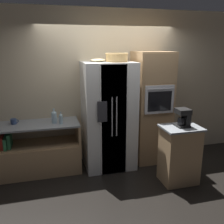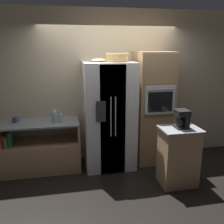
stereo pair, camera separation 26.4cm
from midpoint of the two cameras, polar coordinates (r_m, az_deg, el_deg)
The scene contains 12 objects.
ground_plane at distance 4.73m, azimuth -1.24°, elevation -12.18°, with size 20.00×20.00×0.00m, color black.
wall_back at distance 4.73m, azimuth -2.68°, elevation 5.74°, with size 12.00×0.06×2.80m.
counter_left at distance 4.62m, azimuth -18.05°, elevation -9.28°, with size 1.39×0.61×0.88m.
refrigerator at distance 4.42m, azimuth -2.49°, elevation -0.94°, with size 0.88×0.77×1.89m.
wall_oven at distance 4.70m, azimuth 7.39°, elevation 1.00°, with size 0.65×0.68×2.06m.
island_counter at distance 4.15m, azimuth 13.36°, elevation -9.45°, with size 0.60×0.47×0.94m.
wicker_basket at distance 4.28m, azimuth -0.71°, elevation 12.46°, with size 0.38×0.38×0.15m.
fruit_bowl at distance 4.30m, azimuth -5.06°, elevation 11.74°, with size 0.27×0.27×0.06m.
bottle_tall at distance 4.35m, azimuth -14.81°, elevation -0.99°, with size 0.09×0.09×0.25m.
bottle_short at distance 4.27m, azimuth -13.35°, elevation -1.48°, with size 0.06×0.06×0.21m.
mug at distance 4.54m, azimuth -23.12°, elevation -2.00°, with size 0.13×0.10×0.09m.
coffee_maker at distance 3.97m, azimuth 14.27°, elevation -1.09°, with size 0.20×0.21×0.28m.
Camera 1 is at (-1.11, -4.06, 2.16)m, focal length 40.00 mm.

